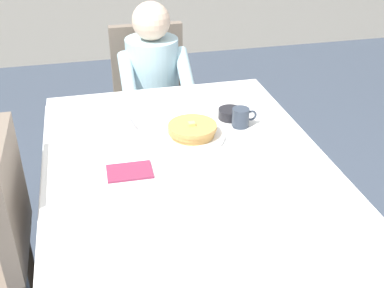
{
  "coord_description": "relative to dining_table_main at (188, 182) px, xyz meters",
  "views": [
    {
      "loc": [
        -0.35,
        -1.52,
        1.73
      ],
      "look_at": [
        0.03,
        0.06,
        0.79
      ],
      "focal_mm": 44.56,
      "sensor_mm": 36.0,
      "label": 1
    }
  ],
  "objects": [
    {
      "name": "fork_left_of_plate",
      "position": [
        -0.13,
        0.17,
        0.09
      ],
      "size": [
        0.03,
        0.18,
        0.0
      ],
      "primitive_type": "cube",
      "rotation": [
        0.0,
        0.0,
        1.64
      ],
      "color": "silver",
      "rests_on": "dining_table_main"
    },
    {
      "name": "chair_diner",
      "position": [
        0.03,
        1.17,
        -0.12
      ],
      "size": [
        0.44,
        0.45,
        0.93
      ],
      "rotation": [
        0.0,
        0.0,
        3.14
      ],
      "color": "#7A6B5B",
      "rests_on": "ground"
    },
    {
      "name": "knife_right_of_plate",
      "position": [
        0.25,
        0.17,
        0.09
      ],
      "size": [
        0.02,
        0.2,
        0.0
      ],
      "primitive_type": "cube",
      "rotation": [
        0.0,
        0.0,
        1.57
      ],
      "color": "silver",
      "rests_on": "dining_table_main"
    },
    {
      "name": "dining_table_main",
      "position": [
        0.0,
        0.0,
        0.0
      ],
      "size": [
        1.12,
        1.52,
        0.74
      ],
      "color": "white",
      "rests_on": "ground"
    },
    {
      "name": "spoon_near_edge",
      "position": [
        0.03,
        -0.17,
        0.09
      ],
      "size": [
        0.15,
        0.05,
        0.0
      ],
      "primitive_type": "cube",
      "rotation": [
        0.0,
        0.0,
        0.24
      ],
      "color": "silver",
      "rests_on": "dining_table_main"
    },
    {
      "name": "breakfast_stack",
      "position": [
        0.06,
        0.19,
        0.13
      ],
      "size": [
        0.21,
        0.21,
        0.06
      ],
      "color": "tan",
      "rests_on": "plate_breakfast"
    },
    {
      "name": "syrup_pitcher",
      "position": [
        -0.19,
        0.33,
        0.13
      ],
      "size": [
        0.08,
        0.08,
        0.07
      ],
      "color": "silver",
      "rests_on": "dining_table_main"
    },
    {
      "name": "diner_person",
      "position": [
        0.03,
        1.01,
        0.02
      ],
      "size": [
        0.4,
        0.43,
        1.12
      ],
      "rotation": [
        0.0,
        0.0,
        3.14
      ],
      "color": "silver",
      "rests_on": "ground"
    },
    {
      "name": "plate_breakfast",
      "position": [
        0.06,
        0.19,
        0.1
      ],
      "size": [
        0.28,
        0.28,
        0.02
      ],
      "primitive_type": "cylinder",
      "color": "white",
      "rests_on": "dining_table_main"
    },
    {
      "name": "cup_coffee",
      "position": [
        0.3,
        0.25,
        0.13
      ],
      "size": [
        0.11,
        0.08,
        0.08
      ],
      "color": "#333D4C",
      "rests_on": "dining_table_main"
    },
    {
      "name": "bowl_butter",
      "position": [
        0.27,
        0.33,
        0.11
      ],
      "size": [
        0.11,
        0.11,
        0.04
      ],
      "primitive_type": "cylinder",
      "color": "black",
      "rests_on": "dining_table_main"
    },
    {
      "name": "napkin_folded",
      "position": [
        -0.23,
        -0.01,
        0.09
      ],
      "size": [
        0.17,
        0.12,
        0.01
      ],
      "primitive_type": "cube",
      "rotation": [
        0.0,
        0.0,
        -0.02
      ],
      "color": "#8C2D4C",
      "rests_on": "dining_table_main"
    }
  ]
}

